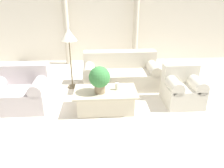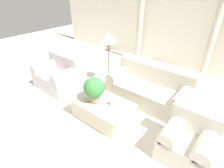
{
  "view_description": "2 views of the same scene",
  "coord_description": "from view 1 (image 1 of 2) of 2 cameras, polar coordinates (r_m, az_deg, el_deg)",
  "views": [
    {
      "loc": [
        -0.01,
        -4.59,
        2.35
      ],
      "look_at": [
        0.28,
        -0.23,
        0.46
      ],
      "focal_mm": 35.0,
      "sensor_mm": 36.0,
      "label": 1
    },
    {
      "loc": [
        2.11,
        -2.63,
        2.55
      ],
      "look_at": [
        0.1,
        -0.14,
        0.68
      ],
      "focal_mm": 28.0,
      "sensor_mm": 36.0,
      "label": 2
    }
  ],
  "objects": [
    {
      "name": "armchair",
      "position": [
        5.08,
        17.85,
        -0.84
      ],
      "size": [
        0.78,
        0.81,
        0.84
      ],
      "color": "beige",
      "rests_on": "ground_plane"
    },
    {
      "name": "coffee_table",
      "position": [
        4.6,
        -1.71,
        -4.18
      ],
      "size": [
        1.29,
        0.76,
        0.44
      ],
      "color": "beige",
      "rests_on": "ground_plane"
    },
    {
      "name": "floor_lamp",
      "position": [
        5.44,
        -11.19,
        11.62
      ],
      "size": [
        0.38,
        0.38,
        1.5
      ],
      "color": "brown",
      "rests_on": "ground_plane"
    },
    {
      "name": "loveseat",
      "position": [
        5.12,
        -22.68,
        -1.32
      ],
      "size": [
        1.15,
        0.97,
        0.88
      ],
      "color": "beige",
      "rests_on": "ground_plane"
    },
    {
      "name": "column_left",
      "position": [
        7.5,
        -11.83,
        14.01
      ],
      "size": [
        0.26,
        0.26,
        2.33
      ],
      "color": "beige",
      "rests_on": "ground_plane"
    },
    {
      "name": "ground_plane",
      "position": [
        5.16,
        -3.28,
        -3.79
      ],
      "size": [
        16.0,
        16.0,
        0.0
      ],
      "primitive_type": "plane",
      "color": "silver"
    },
    {
      "name": "sofa_long",
      "position": [
        5.72,
        2.24,
        2.96
      ],
      "size": [
        1.91,
        0.97,
        0.88
      ],
      "color": "beige",
      "rests_on": "ground_plane"
    },
    {
      "name": "column_right",
      "position": [
        7.54,
        6.18,
        14.4
      ],
      "size": [
        0.26,
        0.26,
        2.33
      ],
      "color": "beige",
      "rests_on": "ground_plane"
    },
    {
      "name": "potted_plant",
      "position": [
        4.31,
        -3.27,
        1.56
      ],
      "size": [
        0.43,
        0.43,
        0.55
      ],
      "color": "#937F60",
      "rests_on": "coffee_table"
    },
    {
      "name": "pillar_candle",
      "position": [
        4.52,
        1.29,
        -0.6
      ],
      "size": [
        0.08,
        0.08,
        0.15
      ],
      "color": "silver",
      "rests_on": "coffee_table"
    },
    {
      "name": "wall_back",
      "position": [
        7.71,
        -3.89,
        17.74
      ],
      "size": [
        10.0,
        0.06,
        3.2
      ],
      "color": "silver",
      "rests_on": "ground_plane"
    }
  ]
}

